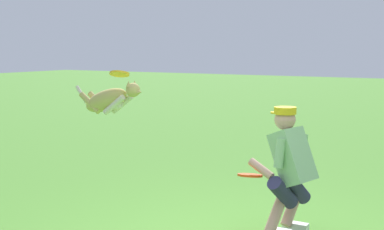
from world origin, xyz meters
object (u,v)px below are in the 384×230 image
object	(u,v)px
dog	(109,100)
frisbee_held	(250,175)
frisbee_flying	(119,74)
person	(289,167)

from	to	relation	value
dog	frisbee_held	distance (m)	2.14
frisbee_flying	person	bearing A→B (deg)	176.58
person	frisbee_flying	xyz separation A→B (m)	(2.19, -0.13, 0.87)
frisbee_flying	frisbee_held	bearing A→B (deg)	170.85
person	dog	distance (m)	2.43
frisbee_flying	frisbee_held	size ratio (longest dim) A/B	0.94
person	frisbee_flying	size ratio (longest dim) A/B	5.40
dog	frisbee_flying	xyz separation A→B (m)	(-0.18, 0.02, 0.32)
person	dog	size ratio (longest dim) A/B	1.20
dog	frisbee_flying	distance (m)	0.37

